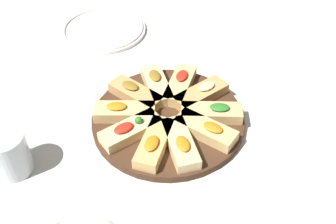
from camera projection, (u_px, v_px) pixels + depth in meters
The scene contains 14 objects.
ground_plane at pixel (168, 122), 0.89m from camera, with size 3.00×3.00×0.00m, color silver.
serving_board at pixel (168, 119), 0.88m from camera, with size 0.34×0.34×0.02m, color #422819.
focaccia_slice_0 at pixel (124, 112), 0.87m from camera, with size 0.10×0.14×0.03m.
focaccia_slice_1 at pixel (131, 130), 0.83m from camera, with size 0.07×0.14×0.04m.
focaccia_slice_2 at pixel (154, 143), 0.80m from camera, with size 0.13×0.12×0.03m.
focaccia_slice_3 at pixel (180, 143), 0.80m from camera, with size 0.14×0.07×0.03m.
focaccia_slice_4 at pixel (206, 130), 0.83m from camera, with size 0.14×0.11×0.03m.
focaccia_slice_5 at pixel (212, 113), 0.86m from camera, with size 0.10×0.14×0.03m.
focaccia_slice_6 at pixel (201, 94), 0.91m from camera, with size 0.08×0.14×0.03m.
focaccia_slice_7 at pixel (180, 85), 0.93m from camera, with size 0.13×0.12×0.03m.
focaccia_slice_8 at pixel (157, 85), 0.93m from camera, with size 0.14×0.07×0.03m.
focaccia_slice_9 at pixel (136, 94), 0.91m from camera, with size 0.14×0.10×0.03m.
plate_right at pixel (103, 29), 1.16m from camera, with size 0.25×0.25×0.02m.
water_glass at pixel (10, 154), 0.76m from camera, with size 0.08×0.08×0.09m, color silver.
Camera 1 is at (-0.57, 0.26, 0.63)m, focal length 42.00 mm.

